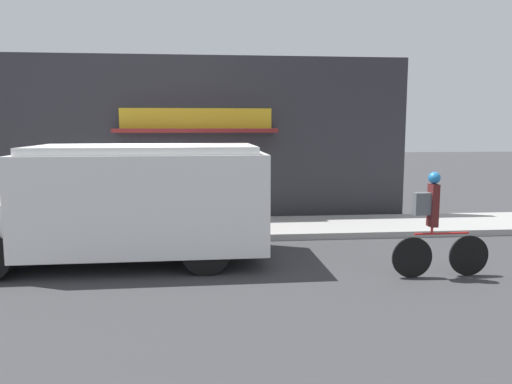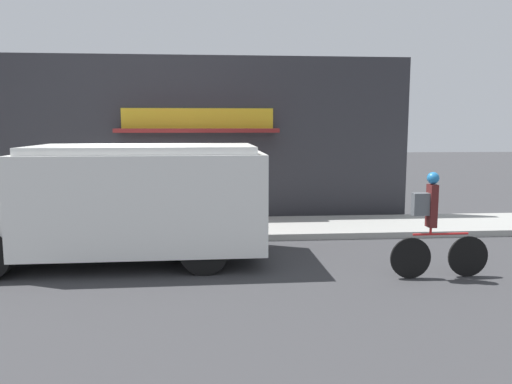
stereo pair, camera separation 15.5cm
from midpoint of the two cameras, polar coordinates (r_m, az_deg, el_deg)
ground_plane at (r=10.83m, az=-12.89°, el=-5.78°), size 70.00×70.00×0.00m
sidewalk at (r=11.86m, az=-12.17°, el=-4.25°), size 28.00×2.16×0.14m
storefront at (r=13.07m, az=-11.42°, el=5.94°), size 13.47×0.83×4.23m
school_bus at (r=9.31m, az=-14.40°, el=-1.05°), size 5.64×2.68×2.12m
cyclist at (r=8.60m, az=20.15°, el=-3.96°), size 1.65×0.20×1.74m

